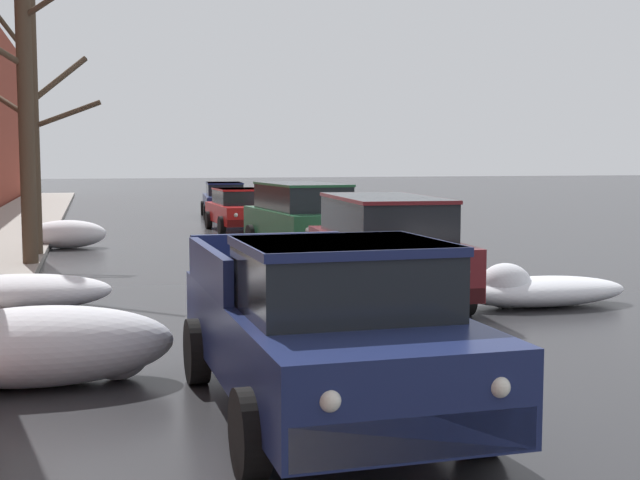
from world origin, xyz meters
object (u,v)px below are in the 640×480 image
object	(u,v)px
suv_maroon_parked_kerbside_close	(384,245)
suv_green_parked_kerbside_mid	(302,216)
bare_tree_mid_block	(24,103)
bare_tree_far_down_block	(34,125)
pickup_truck_darkblue_approaching_near_lane	(324,327)
sedan_darkblue_queued_behind_truck	(225,199)
sedan_red_parked_far_down_block	(239,209)

from	to	relation	value
suv_maroon_parked_kerbside_close	suv_green_parked_kerbside_mid	distance (m)	7.35
bare_tree_mid_block	bare_tree_far_down_block	bearing A→B (deg)	87.75
bare_tree_mid_block	suv_green_parked_kerbside_mid	distance (m)	7.21
bare_tree_mid_block	suv_maroon_parked_kerbside_close	xyz separation A→B (m)	(6.21, -5.82, -2.65)
pickup_truck_darkblue_approaching_near_lane	suv_maroon_parked_kerbside_close	world-z (taller)	suv_maroon_parked_kerbside_close
pickup_truck_darkblue_approaching_near_lane	bare_tree_mid_block	bearing A→B (deg)	106.25
bare_tree_mid_block	sedan_darkblue_queued_behind_truck	bearing A→B (deg)	67.05
pickup_truck_darkblue_approaching_near_lane	suv_green_parked_kerbside_mid	size ratio (longest dim) A/B	1.06
bare_tree_far_down_block	sedan_red_parked_far_down_block	bearing A→B (deg)	48.90
pickup_truck_darkblue_approaching_near_lane	sedan_red_parked_far_down_block	xyz separation A→B (m)	(2.62, 20.81, -0.13)
bare_tree_mid_block	pickup_truck_darkblue_approaching_near_lane	xyz separation A→B (m)	(3.49, -11.98, -2.76)
bare_tree_mid_block	sedan_red_parked_far_down_block	xyz separation A→B (m)	(6.11, 8.83, -2.89)
bare_tree_mid_block	sedan_darkblue_queued_behind_truck	world-z (taller)	bare_tree_mid_block
bare_tree_far_down_block	sedan_red_parked_far_down_block	distance (m)	9.52
bare_tree_mid_block	pickup_truck_darkblue_approaching_near_lane	bearing A→B (deg)	-73.75
suv_green_parked_kerbside_mid	sedan_red_parked_far_down_block	size ratio (longest dim) A/B	1.14
bare_tree_mid_block	suv_maroon_parked_kerbside_close	bearing A→B (deg)	-43.13
pickup_truck_darkblue_approaching_near_lane	sedan_red_parked_far_down_block	bearing A→B (deg)	82.82
bare_tree_far_down_block	bare_tree_mid_block	bearing A→B (deg)	-92.25
sedan_darkblue_queued_behind_truck	sedan_red_parked_far_down_block	bearing A→B (deg)	-94.32
pickup_truck_darkblue_approaching_near_lane	suv_green_parked_kerbside_mid	world-z (taller)	suv_green_parked_kerbside_mid
sedan_red_parked_far_down_block	pickup_truck_darkblue_approaching_near_lane	bearing A→B (deg)	-97.18
suv_maroon_parked_kerbside_close	sedan_red_parked_far_down_block	distance (m)	14.65
suv_maroon_parked_kerbside_close	suv_green_parked_kerbside_mid	xyz separation A→B (m)	(0.31, 7.35, -0.00)
bare_tree_far_down_block	suv_green_parked_kerbside_mid	world-z (taller)	bare_tree_far_down_block
pickup_truck_darkblue_approaching_near_lane	sedan_darkblue_queued_behind_truck	xyz separation A→B (m)	(3.14, 27.64, -0.13)
pickup_truck_darkblue_approaching_near_lane	sedan_darkblue_queued_behind_truck	bearing A→B (deg)	83.52
sedan_red_parked_far_down_block	sedan_darkblue_queued_behind_truck	xyz separation A→B (m)	(0.52, 6.83, 0.00)
bare_tree_mid_block	pickup_truck_darkblue_approaching_near_lane	distance (m)	12.78
sedan_red_parked_far_down_block	sedan_darkblue_queued_behind_truck	size ratio (longest dim) A/B	0.92
suv_maroon_parked_kerbside_close	suv_green_parked_kerbside_mid	size ratio (longest dim) A/B	1.04
bare_tree_mid_block	sedan_darkblue_queued_behind_truck	distance (m)	17.25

